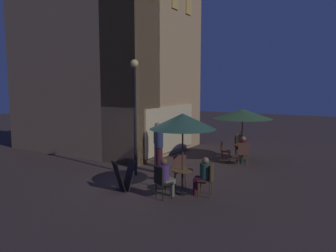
% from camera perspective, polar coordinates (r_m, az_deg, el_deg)
% --- Properties ---
extents(ground_plane, '(60.00, 60.00, 0.00)m').
position_cam_1_polar(ground_plane, '(11.16, -3.78, -9.96)').
color(ground_plane, '#3D2F2B').
extents(cafe_building, '(6.02, 8.29, 9.09)m').
position_cam_1_polar(cafe_building, '(16.05, -9.92, 11.51)').
color(cafe_building, tan).
rests_on(cafe_building, ground).
extents(street_lamp_near_corner, '(0.29, 0.29, 4.19)m').
position_cam_1_polar(street_lamp_near_corner, '(11.71, -5.84, 4.58)').
color(street_lamp_near_corner, black).
rests_on(street_lamp_near_corner, ground).
extents(menu_sandwich_board, '(0.85, 0.81, 0.93)m').
position_cam_1_polar(menu_sandwich_board, '(10.37, -7.74, -8.59)').
color(menu_sandwich_board, black).
rests_on(menu_sandwich_board, ground).
extents(cafe_table_0, '(0.72, 0.72, 0.74)m').
position_cam_1_polar(cafe_table_0, '(14.47, 12.79, -3.99)').
color(cafe_table_0, black).
rests_on(cafe_table_0, ground).
extents(cafe_table_1, '(0.65, 0.65, 0.74)m').
position_cam_1_polar(cafe_table_1, '(9.97, 2.55, -9.01)').
color(cafe_table_1, black).
rests_on(cafe_table_1, ground).
extents(patio_umbrella_0, '(2.50, 2.50, 2.28)m').
position_cam_1_polar(patio_umbrella_0, '(14.26, 12.96, 2.07)').
color(patio_umbrella_0, black).
rests_on(patio_umbrella_0, ground).
extents(patio_umbrella_1, '(2.00, 2.00, 2.45)m').
position_cam_1_polar(patio_umbrella_1, '(9.64, 2.60, 0.77)').
color(patio_umbrella_1, black).
rests_on(patio_umbrella_1, ground).
extents(cafe_chair_0, '(0.57, 0.57, 0.96)m').
position_cam_1_polar(cafe_chair_0, '(15.24, 12.45, -3.25)').
color(cafe_chair_0, brown).
rests_on(cafe_chair_0, ground).
extents(cafe_chair_1, '(0.55, 0.55, 0.86)m').
position_cam_1_polar(cafe_chair_1, '(14.36, 9.74, -4.06)').
color(cafe_chair_1, '#5E2E1C').
rests_on(cafe_chair_1, ground).
extents(cafe_chair_2, '(0.57, 0.57, 0.97)m').
position_cam_1_polar(cafe_chair_2, '(13.67, 13.06, -4.45)').
color(cafe_chair_2, brown).
rests_on(cafe_chair_2, ground).
extents(cafe_chair_3, '(0.54, 0.54, 0.96)m').
position_cam_1_polar(cafe_chair_3, '(9.49, -1.21, -9.40)').
color(cafe_chair_3, black).
rests_on(cafe_chair_3, ground).
extents(cafe_chair_4, '(0.50, 0.50, 0.98)m').
position_cam_1_polar(cafe_chair_4, '(9.77, 7.12, -8.85)').
color(cafe_chair_4, brown).
rests_on(cafe_chair_4, ground).
extents(cafe_chair_5, '(0.59, 0.59, 0.98)m').
position_cam_1_polar(cafe_chair_5, '(10.75, 2.11, -7.37)').
color(cafe_chair_5, brown).
rests_on(cafe_chair_5, ground).
extents(patron_seated_0, '(0.53, 0.46, 1.20)m').
position_cam_1_polar(patron_seated_0, '(15.07, 12.52, -2.96)').
color(patron_seated_0, '#48191C').
rests_on(patron_seated_0, ground).
extents(patron_seated_1, '(0.53, 0.45, 1.21)m').
position_cam_1_polar(patron_seated_1, '(13.80, 13.02, -3.89)').
color(patron_seated_1, '#344B30').
rests_on(patron_seated_1, ground).
extents(patron_seated_2, '(0.51, 0.43, 1.19)m').
position_cam_1_polar(patron_seated_2, '(9.55, -0.43, -8.65)').
color(patron_seated_2, '#70725A').
rests_on(patron_seated_2, ground).
extents(patron_seated_3, '(0.40, 0.53, 1.18)m').
position_cam_1_polar(patron_seated_3, '(9.78, 6.23, -8.37)').
color(patron_seated_3, '#4A1727').
rests_on(patron_seated_3, ground).
extents(patron_standing_4, '(0.32, 0.32, 1.81)m').
position_cam_1_polar(patron_standing_4, '(13.14, -1.86, -3.18)').
color(patron_standing_4, '#603F6D').
rests_on(patron_standing_4, ground).
extents(patron_standing_5, '(0.30, 0.30, 1.83)m').
position_cam_1_polar(patron_standing_5, '(12.19, -1.55, -3.96)').
color(patron_standing_5, '#451D24').
rests_on(patron_standing_5, ground).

